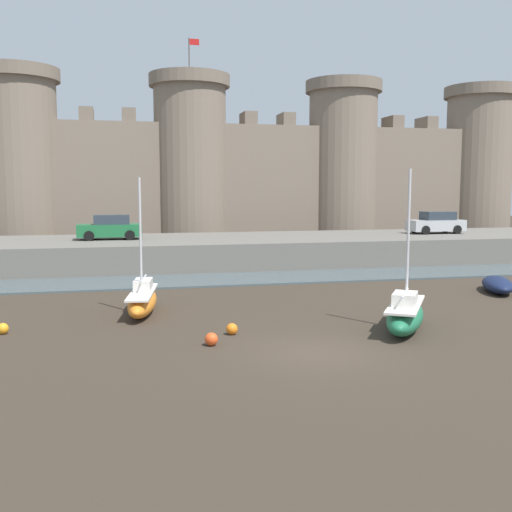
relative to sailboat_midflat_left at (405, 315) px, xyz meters
The scene contains 12 objects.
ground_plane 4.51m from the sailboat_midflat_left, 153.30° to the right, with size 160.00×160.00×0.00m, color #382D23.
water_channel 13.80m from the sailboat_midflat_left, 106.84° to the left, with size 80.00×4.50×0.10m, color #47565B.
quay_road 20.84m from the sailboat_midflat_left, 101.06° to the left, with size 66.99×10.00×1.78m, color #666059.
castle 32.90m from the sailboat_midflat_left, 97.10° to the left, with size 61.77×6.78×17.55m.
sailboat_midflat_left is the anchor object (origin of this frame).
sailboat_foreground_left 10.50m from the sailboat_midflat_left, 150.30° to the left, with size 1.72×4.76×5.57m.
rowboat_foreground_right 10.41m from the sailboat_midflat_left, 38.07° to the left, with size 2.76×3.85×0.77m.
mooring_buoy_mid_mud 7.14m from the sailboat_midflat_left, behind, with size 0.44×0.44×0.44m, color #E04C1E.
mooring_buoy_off_centre 14.35m from the sailboat_midflat_left, 169.00° to the left, with size 0.40×0.40×0.40m, color orange.
mooring_buoy_near_shore 6.26m from the sailboat_midflat_left, behind, with size 0.41×0.41×0.41m, color orange.
car_quay_centre_east 24.44m from the sailboat_midflat_left, 58.21° to the left, with size 4.11×1.90×1.62m.
car_quay_east 23.33m from the sailboat_midflat_left, 117.14° to the left, with size 4.11×1.90×1.62m.
Camera 1 is at (-5.91, -17.43, 5.16)m, focal length 42.00 mm.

